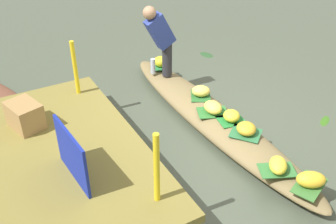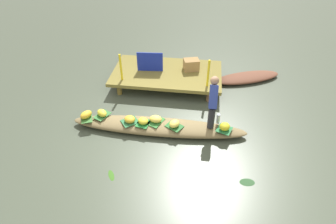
% 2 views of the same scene
% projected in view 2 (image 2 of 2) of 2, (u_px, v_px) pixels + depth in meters
% --- Properties ---
extents(canal_water, '(40.00, 40.00, 0.00)m').
position_uv_depth(canal_water, '(159.00, 130.00, 7.11)').
color(canal_water, '#464E3E').
rests_on(canal_water, ground).
extents(dock_platform, '(3.20, 1.80, 0.41)m').
position_uv_depth(dock_platform, '(167.00, 74.00, 8.58)').
color(dock_platform, olive).
rests_on(dock_platform, ground).
extents(vendor_boat, '(4.27, 0.73, 0.25)m').
position_uv_depth(vendor_boat, '(159.00, 127.00, 7.04)').
color(vendor_boat, olive).
rests_on(vendor_boat, ground).
extents(moored_boat, '(2.19, 1.39, 0.18)m').
position_uv_depth(moored_boat, '(247.00, 78.00, 8.91)').
color(moored_boat, brown).
rests_on(moored_boat, ground).
extents(leaf_mat_0, '(0.44, 0.50, 0.01)m').
position_uv_depth(leaf_mat_0, '(156.00, 122.00, 6.98)').
color(leaf_mat_0, '#2F7130').
rests_on(leaf_mat_0, vendor_boat).
extents(banana_bunch_0, '(0.31, 0.25, 0.16)m').
position_uv_depth(banana_bunch_0, '(156.00, 119.00, 6.93)').
color(banana_bunch_0, '#EED153').
rests_on(banana_bunch_0, vendor_boat).
extents(leaf_mat_1, '(0.50, 0.49, 0.01)m').
position_uv_depth(leaf_mat_1, '(130.00, 122.00, 6.98)').
color(leaf_mat_1, '#2D6E3F').
rests_on(leaf_mat_1, vendor_boat).
extents(banana_bunch_1, '(0.35, 0.34, 0.15)m').
position_uv_depth(banana_bunch_1, '(130.00, 119.00, 6.94)').
color(banana_bunch_1, gold).
rests_on(banana_bunch_1, vendor_boat).
extents(leaf_mat_2, '(0.42, 0.42, 0.01)m').
position_uv_depth(leaf_mat_2, '(224.00, 129.00, 6.76)').
color(leaf_mat_2, '#2A753F').
rests_on(leaf_mat_2, vendor_boat).
extents(banana_bunch_2, '(0.34, 0.34, 0.18)m').
position_uv_depth(banana_bunch_2, '(225.00, 127.00, 6.70)').
color(banana_bunch_2, yellow).
rests_on(banana_bunch_2, vendor_boat).
extents(leaf_mat_3, '(0.40, 0.48, 0.01)m').
position_uv_depth(leaf_mat_3, '(102.00, 115.00, 7.17)').
color(leaf_mat_3, '#347236').
rests_on(leaf_mat_3, vendor_boat).
extents(banana_bunch_3, '(0.35, 0.34, 0.15)m').
position_uv_depth(banana_bunch_3, '(102.00, 113.00, 7.13)').
color(banana_bunch_3, yellow).
rests_on(banana_bunch_3, vendor_boat).
extents(leaf_mat_4, '(0.41, 0.51, 0.01)m').
position_uv_depth(leaf_mat_4, '(87.00, 117.00, 7.11)').
color(leaf_mat_4, '#3B7132').
rests_on(leaf_mat_4, vendor_boat).
extents(banana_bunch_4, '(0.33, 0.37, 0.17)m').
position_uv_depth(banana_bunch_4, '(86.00, 115.00, 7.06)').
color(banana_bunch_4, yellow).
rests_on(banana_bunch_4, vendor_boat).
extents(leaf_mat_5, '(0.35, 0.40, 0.01)m').
position_uv_depth(leaf_mat_5, '(143.00, 123.00, 6.93)').
color(leaf_mat_5, '#237732').
rests_on(leaf_mat_5, vendor_boat).
extents(banana_bunch_5, '(0.33, 0.32, 0.15)m').
position_uv_depth(banana_bunch_5, '(143.00, 121.00, 6.89)').
color(banana_bunch_5, yellow).
rests_on(banana_bunch_5, vendor_boat).
extents(leaf_mat_6, '(0.47, 0.44, 0.01)m').
position_uv_depth(leaf_mat_6, '(174.00, 126.00, 6.85)').
color(leaf_mat_6, '#29642B').
rests_on(leaf_mat_6, vendor_boat).
extents(banana_bunch_6, '(0.32, 0.34, 0.16)m').
position_uv_depth(banana_bunch_6, '(174.00, 124.00, 6.80)').
color(banana_bunch_6, '#F4D857').
rests_on(banana_bunch_6, vendor_boat).
extents(vendor_person, '(0.20, 0.52, 1.19)m').
position_uv_depth(vendor_person, '(213.00, 100.00, 6.51)').
color(vendor_person, '#28282D').
rests_on(vendor_person, vendor_boat).
extents(water_bottle, '(0.08, 0.08, 0.25)m').
position_uv_depth(water_bottle, '(218.00, 119.00, 6.88)').
color(water_bottle, silver).
rests_on(water_bottle, vendor_boat).
extents(market_banner, '(0.75, 0.09, 0.58)m').
position_uv_depth(market_banner, '(150.00, 62.00, 8.42)').
color(market_banner, navy).
rests_on(market_banner, dock_platform).
extents(railing_post_west, '(0.06, 0.06, 0.79)m').
position_uv_depth(railing_post_west, '(121.00, 67.00, 7.96)').
color(railing_post_west, yellow).
rests_on(railing_post_west, dock_platform).
extents(railing_post_east, '(0.06, 0.06, 0.79)m').
position_uv_depth(railing_post_east, '(208.00, 73.00, 7.71)').
color(railing_post_east, yellow).
rests_on(railing_post_east, dock_platform).
extents(produce_crate, '(0.51, 0.43, 0.33)m').
position_uv_depth(produce_crate, '(191.00, 65.00, 8.55)').
color(produce_crate, '#9D7847').
rests_on(produce_crate, dock_platform).
extents(drifting_plant_0, '(0.24, 0.32, 0.01)m').
position_uv_depth(drifting_plant_0, '(111.00, 175.00, 6.01)').
color(drifting_plant_0, '#34661B').
rests_on(drifting_plant_0, ground).
extents(drifting_plant_1, '(0.33, 0.23, 0.01)m').
position_uv_depth(drifting_plant_1, '(247.00, 182.00, 5.87)').
color(drifting_plant_1, '#294D28').
rests_on(drifting_plant_1, ground).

